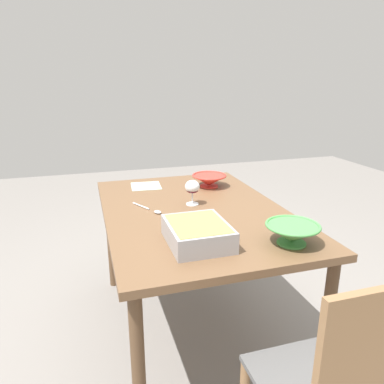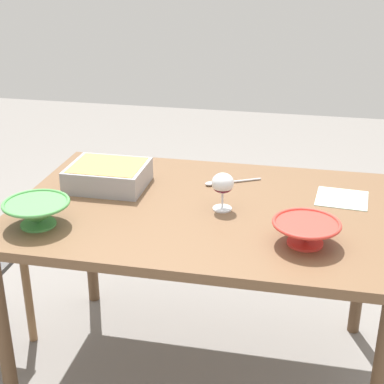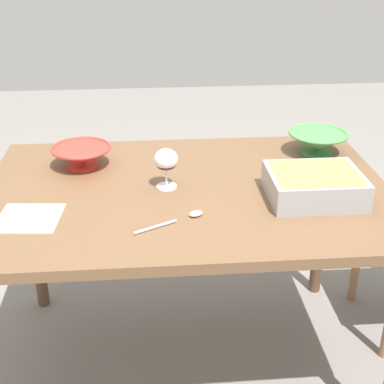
% 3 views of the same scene
% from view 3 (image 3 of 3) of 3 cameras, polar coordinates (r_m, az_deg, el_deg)
% --- Properties ---
extents(ground_plane, '(8.00, 8.00, 0.00)m').
position_cam_3_polar(ground_plane, '(2.29, -0.37, -16.80)').
color(ground_plane, gray).
extents(dining_table, '(1.36, 0.93, 0.75)m').
position_cam_3_polar(dining_table, '(1.90, -0.43, -1.62)').
color(dining_table, brown).
rests_on(dining_table, ground_plane).
extents(wine_glass, '(0.08, 0.08, 0.14)m').
position_cam_3_polar(wine_glass, '(1.83, -2.69, 3.14)').
color(wine_glass, white).
rests_on(wine_glass, dining_table).
extents(casserole_dish, '(0.30, 0.25, 0.09)m').
position_cam_3_polar(casserole_dish, '(1.82, 12.51, 0.80)').
color(casserole_dish, '#99999E').
rests_on(casserole_dish, dining_table).
extents(mixing_bowl, '(0.22, 0.22, 0.08)m').
position_cam_3_polar(mixing_bowl, '(2.05, -11.31, 3.74)').
color(mixing_bowl, red).
rests_on(mixing_bowl, dining_table).
extents(small_bowl, '(0.23, 0.23, 0.09)m').
position_cam_3_polar(small_bowl, '(2.18, 12.81, 5.09)').
color(small_bowl, '#4C994C').
rests_on(small_bowl, dining_table).
extents(serving_spoon, '(0.22, 0.13, 0.01)m').
position_cam_3_polar(serving_spoon, '(1.66, -0.95, -2.68)').
color(serving_spoon, silver).
rests_on(serving_spoon, dining_table).
extents(napkin, '(0.20, 0.20, 0.00)m').
position_cam_3_polar(napkin, '(1.75, -16.45, -2.59)').
color(napkin, '#B2CCB7').
rests_on(napkin, dining_table).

